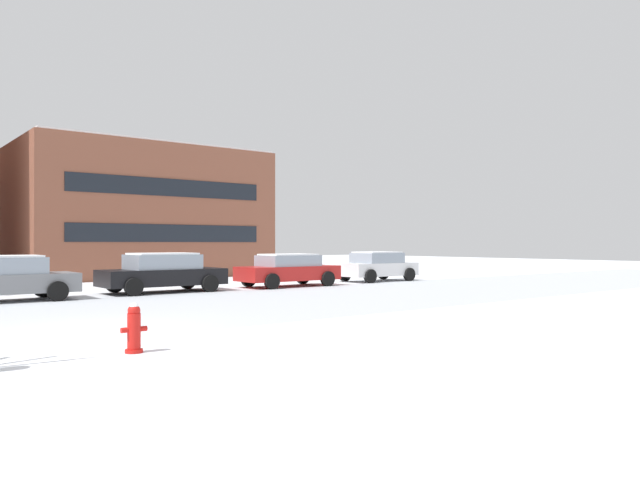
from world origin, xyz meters
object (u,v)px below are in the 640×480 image
(fire_hydrant, at_px, (134,328))
(parked_car_gray, at_px, (2,278))
(parked_car_red, at_px, (288,270))
(parked_car_black, at_px, (163,272))
(parked_car_white, at_px, (377,266))

(fire_hydrant, distance_m, parked_car_gray, 11.20)
(fire_hydrant, bearing_deg, parked_car_gray, 89.85)
(parked_car_red, bearing_deg, fire_hydrant, -134.54)
(parked_car_black, bearing_deg, parked_car_gray, -176.24)
(parked_car_black, bearing_deg, fire_hydrant, -115.50)
(fire_hydrant, relative_size, parked_car_gray, 0.19)
(parked_car_gray, height_order, parked_car_white, parked_car_gray)
(parked_car_black, height_order, parked_car_red, parked_car_black)
(fire_hydrant, distance_m, parked_car_black, 12.80)
(parked_car_gray, bearing_deg, parked_car_black, 3.76)
(parked_car_white, bearing_deg, parked_car_black, 179.64)
(fire_hydrant, relative_size, parked_car_white, 0.21)
(fire_hydrant, distance_m, parked_car_white, 20.08)
(parked_car_gray, bearing_deg, parked_car_red, -0.13)
(parked_car_gray, xyz_separation_m, parked_car_black, (5.48, 0.36, 0.01))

